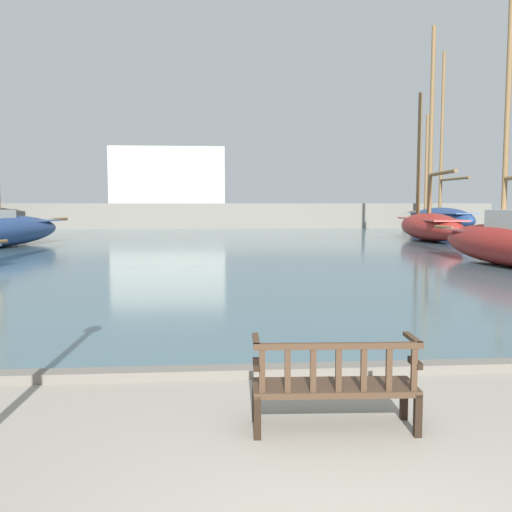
{
  "coord_description": "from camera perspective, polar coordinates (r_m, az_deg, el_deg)",
  "views": [
    {
      "loc": [
        -0.99,
        -3.33,
        2.21
      ],
      "look_at": [
        0.12,
        10.0,
        1.0
      ],
      "focal_mm": 40.0,
      "sensor_mm": 36.0,
      "label": 1
    }
  ],
  "objects": [
    {
      "name": "sailboat_mid_starboard",
      "position": [
        21.85,
        23.75,
        1.42
      ],
      "size": [
        2.2,
        9.81,
        9.83
      ],
      "color": "maroon",
      "rests_on": "harbor_water"
    },
    {
      "name": "sailboat_far_starboard",
      "position": [
        35.33,
        16.99,
        3.13
      ],
      "size": [
        3.32,
        9.08,
        12.43
      ],
      "color": "maroon",
      "rests_on": "harbor_water"
    },
    {
      "name": "far_breakwater",
      "position": [
        51.45,
        -5.27,
        5.1
      ],
      "size": [
        49.51,
        2.4,
        7.27
      ],
      "color": "slate",
      "rests_on": "ground"
    },
    {
      "name": "sailboat_centre_channel",
      "position": [
        48.03,
        17.99,
        3.73
      ],
      "size": [
        2.96,
        11.68,
        14.1
      ],
      "color": "navy",
      "rests_on": "harbor_water"
    },
    {
      "name": "quay_edge_kerb",
      "position": [
        7.56,
        3.02,
        -11.37
      ],
      "size": [
        40.0,
        0.3,
        0.12
      ],
      "primitive_type": "cube",
      "color": "slate",
      "rests_on": "ground"
    },
    {
      "name": "harbor_water",
      "position": [
        47.39,
        -3.53,
        2.54
      ],
      "size": [
        100.0,
        80.0,
        0.08
      ],
      "primitive_type": "cube",
      "color": "#476670",
      "rests_on": "ground"
    },
    {
      "name": "park_bench",
      "position": [
        5.75,
        7.89,
        -12.52
      ],
      "size": [
        1.62,
        0.6,
        0.92
      ],
      "color": "black",
      "rests_on": "ground"
    }
  ]
}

